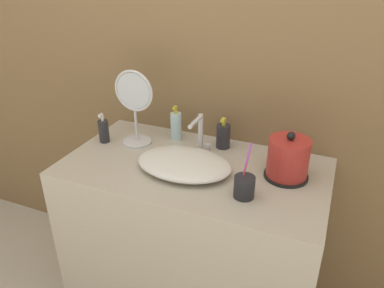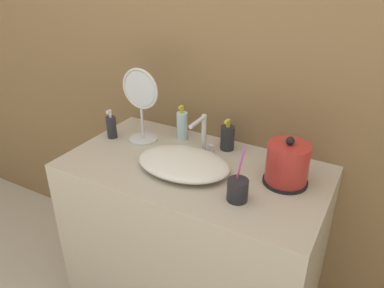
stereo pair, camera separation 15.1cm
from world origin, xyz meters
TOP-DOWN VIEW (x-y plane):
  - wall_back at (0.00, 0.61)m, footprint 6.00×0.04m
  - vanity_counter at (0.00, 0.30)m, footprint 1.09×0.59m
  - sink_basin at (-0.02, 0.25)m, footprint 0.39×0.28m
  - faucet at (-0.02, 0.42)m, footprint 0.06×0.13m
  - electric_kettle at (0.37, 0.36)m, footprint 0.17×0.17m
  - toothbrush_cup at (0.25, 0.16)m, footprint 0.08×0.08m
  - lotion_bottle at (0.06, 0.50)m, footprint 0.06×0.06m
  - shampoo_bottle at (-0.47, 0.34)m, footprint 0.05×0.05m
  - mouthwash_bottle at (-0.17, 0.50)m, footprint 0.05×0.05m
  - vanity_mirror at (-0.32, 0.39)m, footprint 0.19×0.13m

SIDE VIEW (x-z plane):
  - vanity_counter at x=0.00m, z-range 0.00..0.81m
  - sink_basin at x=-0.02m, z-range 0.81..0.87m
  - toothbrush_cup at x=0.25m, z-range 0.75..0.96m
  - shampoo_bottle at x=-0.47m, z-range 0.79..0.94m
  - lotion_bottle at x=0.06m, z-range 0.79..0.94m
  - mouthwash_bottle at x=-0.17m, z-range 0.79..0.96m
  - electric_kettle at x=0.37m, z-range 0.79..0.98m
  - faucet at x=-0.02m, z-range 0.82..0.99m
  - vanity_mirror at x=-0.32m, z-range 0.82..1.17m
  - wall_back at x=0.00m, z-range 0.00..2.60m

